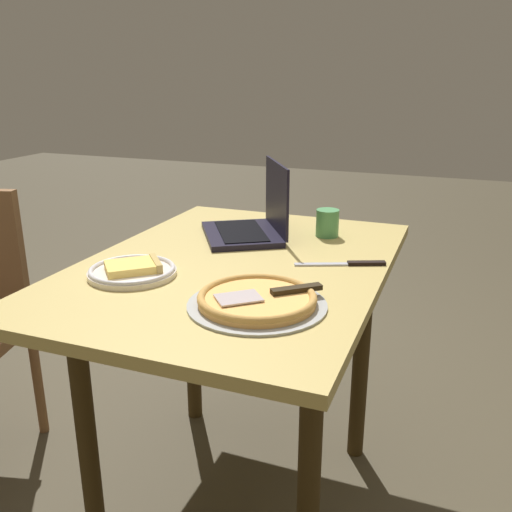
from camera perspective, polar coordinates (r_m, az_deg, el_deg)
The scene contains 7 objects.
ground_plane at distance 1.94m, azimuth -1.82°, elevation -22.61°, with size 12.00×12.00×0.00m, color #453D2B.
dining_table at distance 1.59m, azimuth -2.06°, elevation -4.24°, with size 1.13×0.81×0.77m.
laptop at distance 1.78m, azimuth -0.31°, elevation 3.56°, with size 0.37×0.35×0.24m.
pizza_plate at distance 1.48m, azimuth -12.47°, elevation -1.44°, with size 0.23×0.23×0.04m.
pizza_tray at distance 1.26m, azimuth 0.14°, elevation -4.48°, with size 0.32×0.32×0.03m.
table_knife at distance 1.54m, azimuth 9.53°, elevation -0.78°, with size 0.11×0.24×0.01m.
drink_cup at distance 1.79m, azimuth 7.30°, elevation 3.40°, with size 0.07×0.07×0.09m.
Camera 1 is at (1.35, 0.58, 1.27)m, focal length 39.15 mm.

